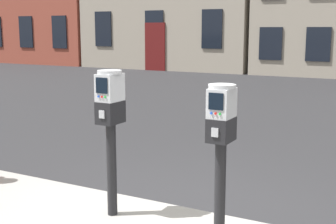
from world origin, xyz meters
TOP-DOWN VIEW (x-y plane):
  - parking_meter_near_kerb at (-0.56, -0.28)m, footprint 0.22×0.25m
  - parking_meter_twin_adjacent at (0.49, -0.28)m, footprint 0.22×0.25m

SIDE VIEW (x-z plane):
  - parking_meter_twin_adjacent at x=0.49m, z-range 0.38..1.65m
  - parking_meter_near_kerb at x=-0.56m, z-range 0.39..1.73m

